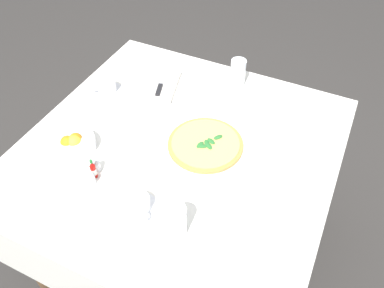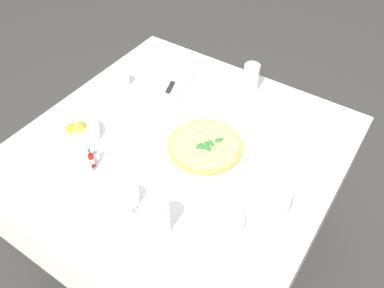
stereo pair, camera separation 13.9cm
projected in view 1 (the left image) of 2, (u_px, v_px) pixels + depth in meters
The scene contains 16 objects.
ground_plane at pixel (182, 246), 1.94m from camera, with size 8.00×8.00×0.00m, color #33302D.
dining_table at pixel (180, 169), 1.51m from camera, with size 1.11×1.11×0.73m.
pizza_plate at pixel (205, 147), 1.40m from camera, with size 0.32×0.32×0.02m.
pizza at pixel (206, 144), 1.39m from camera, with size 0.27×0.27×0.02m.
coffee_cup_center_back at pixel (138, 205), 1.20m from camera, with size 0.13×0.13×0.06m.
coffee_cup_far_right at pixel (107, 87), 1.62m from camera, with size 0.13×0.13×0.06m.
coffee_cup_far_left at pixel (246, 219), 1.17m from camera, with size 0.13×0.13×0.06m.
water_glass_near_left at pixel (287, 197), 1.19m from camera, with size 0.07×0.07×0.12m.
water_glass_back_corner at pixel (238, 75), 1.63m from camera, with size 0.06×0.06×0.12m.
water_glass_right_edge at pixel (176, 222), 1.13m from camera, with size 0.06×0.06×0.12m.
napkin_folded at pixel (161, 86), 1.65m from camera, with size 0.25×0.18×0.02m.
dinner_knife at pixel (161, 83), 1.64m from camera, with size 0.19×0.08×0.01m.
citrus_bowl at pixel (74, 143), 1.39m from camera, with size 0.15×0.15×0.06m.
hot_sauce_bottle at pixel (93, 170), 1.29m from camera, with size 0.02×0.02×0.08m.
salt_shaker at pixel (96, 165), 1.32m from camera, with size 0.03×0.03×0.06m.
pepper_shaker at pixel (91, 178), 1.28m from camera, with size 0.03×0.03×0.06m.
Camera 1 is at (-0.86, -0.46, 1.75)m, focal length 35.95 mm.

